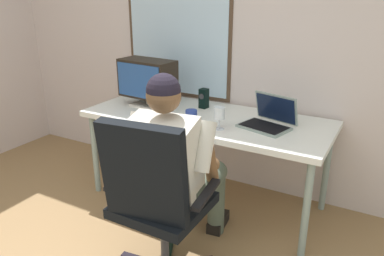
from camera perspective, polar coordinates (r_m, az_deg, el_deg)
wall_rear at (r=3.15m, az=6.19°, el=16.15°), size 4.80×0.08×2.85m
desk at (r=2.91m, az=2.13°, el=0.80°), size 1.88×0.77×0.73m
office_chair at (r=2.11m, az=-5.70°, el=-9.89°), size 0.62×0.60×1.04m
person_seated at (r=2.30m, az=-2.48°, el=-5.44°), size 0.57×0.83×1.23m
crt_monitor at (r=3.11m, az=-6.74°, el=7.30°), size 0.48×0.27×0.38m
laptop at (r=2.71m, az=11.60°, el=1.44°), size 0.39×0.36×0.22m
wine_glass at (r=2.59m, az=4.13°, el=2.07°), size 0.07×0.07×0.16m
desk_speaker at (r=3.07m, az=1.79°, el=4.48°), size 0.07×0.08×0.16m
coffee_mug at (r=2.71m, az=-0.11°, el=1.70°), size 0.08×0.08×0.10m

